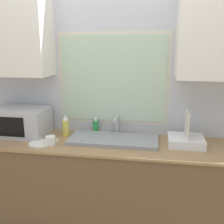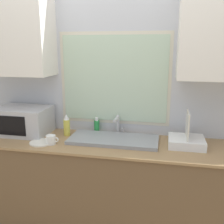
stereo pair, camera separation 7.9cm
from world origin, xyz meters
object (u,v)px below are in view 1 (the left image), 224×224
at_px(dish_rack, 186,139).
at_px(spray_bottle, 66,126).
at_px(soap_bottle, 96,126).
at_px(mug_near_sink, 51,141).
at_px(faucet, 117,123).
at_px(microwave, 20,121).

height_order(dish_rack, spray_bottle, dish_rack).
xyz_separation_m(soap_bottle, mug_near_sink, (-0.30, -0.37, -0.03)).
height_order(faucet, spray_bottle, spray_bottle).
bearing_deg(faucet, dish_rack, -14.46).
height_order(faucet, dish_rack, dish_rack).
distance_m(microwave, soap_bottle, 0.70).
bearing_deg(mug_near_sink, soap_bottle, 50.82).
xyz_separation_m(microwave, mug_near_sink, (0.38, -0.22, -0.09)).
bearing_deg(spray_bottle, mug_near_sink, -101.24).
bearing_deg(mug_near_sink, dish_rack, 9.59).
bearing_deg(microwave, soap_bottle, 12.52).
bearing_deg(microwave, dish_rack, -1.15).
xyz_separation_m(dish_rack, mug_near_sink, (-1.12, -0.19, -0.01)).
bearing_deg(faucet, spray_bottle, -167.43).
xyz_separation_m(spray_bottle, mug_near_sink, (-0.05, -0.24, -0.06)).
bearing_deg(soap_bottle, dish_rack, -12.54).
distance_m(dish_rack, soap_bottle, 0.84).
distance_m(microwave, spray_bottle, 0.43).
relative_size(faucet, dish_rack, 0.62).
distance_m(faucet, dish_rack, 0.63).
relative_size(dish_rack, spray_bottle, 1.44).
distance_m(microwave, mug_near_sink, 0.45).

